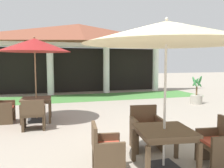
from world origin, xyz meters
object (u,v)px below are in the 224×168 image
Objects in this scene: patio_chair_mid_right_east at (218,144)px; patio_chair_near_foreground_west at (4,110)px; patio_umbrella_near_foreground at (35,46)px; patio_umbrella_mid_right at (166,33)px; patio_chair_near_foreground_south at (34,115)px; patio_chair_mid_right_west at (106,151)px; potted_palm_right_edge at (196,97)px; patio_table_near_foreground at (36,101)px; patio_chair_mid_right_north at (146,129)px; patio_table_mid_right at (164,134)px.

patio_chair_near_foreground_west is at bearing 51.37° from patio_chair_mid_right_east.
patio_umbrella_mid_right is (2.24, -4.18, -0.01)m from patio_umbrella_near_foreground.
patio_chair_mid_right_east reaches higher than patio_chair_near_foreground_south.
patio_umbrella_near_foreground is 4.67m from patio_chair_mid_right_west.
patio_chair_near_foreground_south is 7.22m from potted_palm_right_edge.
patio_umbrella_near_foreground is at bearing -90.00° from patio_table_near_foreground.
patio_chair_mid_right_north is at bearing 135.14° from patio_chair_mid_right_west.
patio_chair_mid_right_west is (2.18, -4.10, -0.01)m from patio_chair_near_foreground_west.
patio_chair_mid_right_west is at bearing -73.32° from patio_umbrella_near_foreground.
patio_umbrella_near_foreground is at bearing 44.33° from patio_chair_mid_right_east.
patio_umbrella_near_foreground reaches higher than patio_chair_mid_right_east.
patio_chair_near_foreground_south is 0.31× the size of patio_umbrella_mid_right.
potted_palm_right_edge reaches higher than patio_chair_near_foreground_south.
patio_chair_mid_right_north is at bearing 82.75° from patio_table_mid_right.
patio_chair_near_foreground_south is at bearing -162.52° from potted_palm_right_edge.
patio_chair_near_foreground_south is 1.37m from patio_chair_near_foreground_west.
patio_chair_near_foreground_south is at bearing -92.91° from patio_table_near_foreground.
patio_chair_mid_right_north is (0.13, 1.03, -0.21)m from patio_table_mid_right.
patio_chair_near_foreground_west is at bearing 127.15° from patio_umbrella_mid_right.
patio_chair_mid_right_west is at bearing 30.96° from patio_chair_near_foreground_west.
patio_chair_near_foreground_south is 0.98× the size of patio_chair_mid_right_east.
patio_table_mid_right is (2.24, -4.18, -0.01)m from patio_table_near_foreground.
patio_chair_near_foreground_south is 3.33m from patio_chair_mid_right_west.
patio_table_mid_right is 1.05m from patio_chair_mid_right_west.
patio_table_near_foreground is at bearing -45.90° from patio_chair_mid_right_north.
patio_umbrella_mid_right reaches higher than patio_chair_near_foreground_south.
patio_chair_mid_right_north is 1.04× the size of patio_chair_mid_right_east.
patio_table_near_foreground is 5.41m from patio_chair_mid_right_east.
potted_palm_right_edge reaches higher than patio_table_mid_right.
patio_umbrella_mid_right is at bearing 90.00° from patio_chair_mid_right_north.
patio_umbrella_mid_right is at bearing 90.00° from patio_chair_mid_right_west.
patio_chair_mid_right_north reaches higher than patio_table_mid_right.
patio_chair_near_foreground_west is (-0.97, 0.05, -1.96)m from patio_umbrella_near_foreground.
patio_chair_mid_right_north reaches higher than patio_table_near_foreground.
patio_chair_near_foreground_south is 0.95× the size of patio_chair_mid_right_north.
patio_umbrella_near_foreground is at bearing 118.13° from patio_table_mid_right.
patio_umbrella_near_foreground is at bearing 118.13° from patio_umbrella_mid_right.
patio_chair_mid_right_east is at bearing -42.40° from patio_chair_near_foreground_south.
patio_table_mid_right is at bearing 0.00° from patio_umbrella_mid_right.
patio_chair_near_foreground_west is at bearing 177.09° from patio_umbrella_near_foreground.
patio_chair_mid_right_north is (0.13, 1.03, -1.94)m from patio_umbrella_mid_right.
patio_chair_near_foreground_south is 3.26m from patio_chair_mid_right_north.
patio_table_mid_right is at bearing 40.06° from patio_chair_near_foreground_west.
patio_chair_mid_right_north is 0.71× the size of potted_palm_right_edge.
potted_palm_right_edge is (4.47, 4.36, -0.11)m from patio_chair_mid_right_north.
patio_table_mid_right is (3.21, -4.23, 0.22)m from patio_chair_near_foreground_west.
patio_chair_mid_right_west is (-1.02, 0.13, -1.97)m from patio_umbrella_mid_right.
patio_table_near_foreground is 5.05m from patio_umbrella_mid_right.
patio_umbrella_near_foreground reaches higher than patio_chair_near_foreground_west.
patio_umbrella_near_foreground reaches higher than potted_palm_right_edge.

